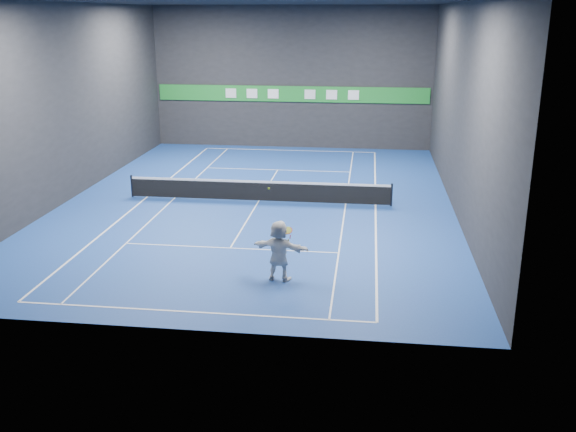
# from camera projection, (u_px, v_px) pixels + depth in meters

# --- Properties ---
(ground) EXTENTS (26.00, 26.00, 0.00)m
(ground) POSITION_uv_depth(u_px,v_px,m) (259.00, 201.00, 30.34)
(ground) COLOR navy
(ground) RESTS_ON ground
(ceiling) EXTENTS (26.00, 26.00, 0.00)m
(ceiling) POSITION_uv_depth(u_px,v_px,m) (256.00, 1.00, 27.62)
(ceiling) COLOR black
(ceiling) RESTS_ON ground
(wall_back) EXTENTS (18.00, 0.10, 9.00)m
(wall_back) POSITION_uv_depth(u_px,v_px,m) (292.00, 78.00, 41.28)
(wall_back) COLOR #232426
(wall_back) RESTS_ON ground
(wall_front) EXTENTS (18.00, 0.10, 9.00)m
(wall_front) POSITION_uv_depth(u_px,v_px,m) (172.00, 174.00, 16.69)
(wall_front) COLOR #232426
(wall_front) RESTS_ON ground
(wall_left) EXTENTS (0.10, 26.00, 9.00)m
(wall_left) POSITION_uv_depth(u_px,v_px,m) (68.00, 102.00, 30.06)
(wall_left) COLOR #232426
(wall_left) RESTS_ON ground
(wall_right) EXTENTS (0.10, 26.00, 9.00)m
(wall_right) POSITION_uv_depth(u_px,v_px,m) (461.00, 109.00, 27.91)
(wall_right) COLOR #232426
(wall_right) RESTS_ON ground
(baseline_near) EXTENTS (10.98, 0.08, 0.01)m
(baseline_near) POSITION_uv_depth(u_px,v_px,m) (191.00, 312.00, 19.10)
(baseline_near) COLOR white
(baseline_near) RESTS_ON ground
(baseline_far) EXTENTS (10.98, 0.08, 0.01)m
(baseline_far) POSITION_uv_depth(u_px,v_px,m) (290.00, 150.00, 41.59)
(baseline_far) COLOR white
(baseline_far) RESTS_ON ground
(sideline_doubles_left) EXTENTS (0.08, 23.78, 0.01)m
(sideline_doubles_left) POSITION_uv_depth(u_px,v_px,m) (147.00, 197.00, 31.00)
(sideline_doubles_left) COLOR white
(sideline_doubles_left) RESTS_ON ground
(sideline_doubles_right) EXTENTS (0.08, 23.78, 0.01)m
(sideline_doubles_right) POSITION_uv_depth(u_px,v_px,m) (375.00, 205.00, 29.69)
(sideline_doubles_right) COLOR white
(sideline_doubles_right) RESTS_ON ground
(sideline_singles_left) EXTENTS (0.06, 23.78, 0.01)m
(sideline_singles_left) POSITION_uv_depth(u_px,v_px,m) (175.00, 198.00, 30.83)
(sideline_singles_left) COLOR white
(sideline_singles_left) RESTS_ON ground
(sideline_singles_right) EXTENTS (0.06, 23.78, 0.01)m
(sideline_singles_right) POSITION_uv_depth(u_px,v_px,m) (346.00, 204.00, 29.85)
(sideline_singles_right) COLOR white
(sideline_singles_right) RESTS_ON ground
(service_line_near) EXTENTS (8.23, 0.06, 0.01)m
(service_line_near) POSITION_uv_depth(u_px,v_px,m) (230.00, 248.00, 24.29)
(service_line_near) COLOR white
(service_line_near) RESTS_ON ground
(service_line_far) EXTENTS (8.23, 0.06, 0.01)m
(service_line_far) POSITION_uv_depth(u_px,v_px,m) (278.00, 170.00, 36.39)
(service_line_far) COLOR white
(service_line_far) RESTS_ON ground
(center_service_line) EXTENTS (0.06, 12.80, 0.01)m
(center_service_line) POSITION_uv_depth(u_px,v_px,m) (259.00, 201.00, 30.34)
(center_service_line) COLOR white
(center_service_line) RESTS_ON ground
(player) EXTENTS (2.00, 0.98, 2.07)m
(player) POSITION_uv_depth(u_px,v_px,m) (279.00, 251.00, 21.11)
(player) COLOR silver
(player) RESTS_ON ground
(tennis_ball) EXTENTS (0.07, 0.07, 0.07)m
(tennis_ball) POSITION_uv_depth(u_px,v_px,m) (269.00, 188.00, 20.47)
(tennis_ball) COLOR #ABD824
(tennis_ball) RESTS_ON player
(tennis_net) EXTENTS (12.50, 0.10, 1.07)m
(tennis_net) POSITION_uv_depth(u_px,v_px,m) (259.00, 190.00, 30.18)
(tennis_net) COLOR black
(tennis_net) RESTS_ON ground
(sponsor_banner) EXTENTS (17.64, 0.11, 1.00)m
(sponsor_banner) POSITION_uv_depth(u_px,v_px,m) (292.00, 94.00, 41.52)
(sponsor_banner) COLOR #1D862C
(sponsor_banner) RESTS_ON wall_back
(tennis_racket) EXTENTS (0.42, 0.36, 0.64)m
(tennis_racket) POSITION_uv_depth(u_px,v_px,m) (288.00, 232.00, 20.93)
(tennis_racket) COLOR red
(tennis_racket) RESTS_ON player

